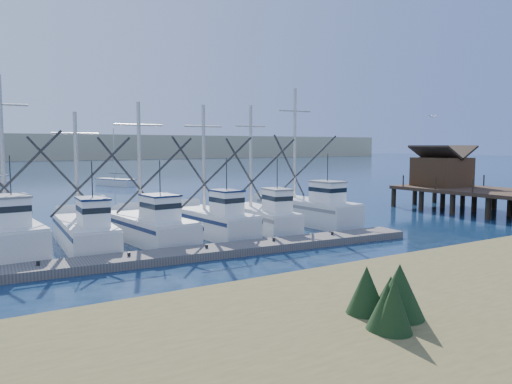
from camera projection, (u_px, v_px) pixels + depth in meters
ground at (359, 263)px, 24.25m from camera, size 500.00×500.00×0.00m
shore_bank at (406, 358)px, 11.51m from camera, size 40.00×10.00×1.60m
floating_dock at (150, 258)px, 24.32m from camera, size 31.31×4.13×0.42m
timber_pier at (476, 182)px, 42.45m from camera, size 7.00×20.00×8.00m
trawler_fleet at (124, 228)px, 28.70m from camera, size 30.73×9.19×9.92m
sailboat_near at (115, 182)px, 70.54m from camera, size 4.27×6.83×8.10m
sailboat_far at (0, 179)px, 78.10m from camera, size 3.23×5.84×8.10m
flying_gull at (432, 116)px, 40.72m from camera, size 1.01×0.18×0.18m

